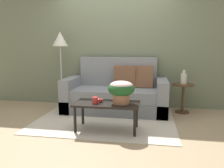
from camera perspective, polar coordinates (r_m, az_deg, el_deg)
The scene contains 11 objects.
ground_plane at distance 4.08m, azimuth -1.67°, elevation -9.10°, with size 14.00×14.00×0.00m, color tan.
wall_back at distance 5.01m, azimuth 0.93°, elevation 11.16°, with size 6.40×0.12×2.91m, color slate.
area_rug at distance 4.11m, azimuth -1.57°, elevation -8.89°, with size 2.41×1.91×0.01m, color beige.
couch at distance 4.60m, azimuth 1.15°, elevation -2.66°, with size 2.03×0.93×1.08m.
coffee_table at distance 3.49m, azimuth -1.33°, elevation -5.59°, with size 1.00×0.49×0.44m.
side_table at distance 4.65m, azimuth 17.51°, elevation -2.15°, with size 0.41×0.41×0.58m.
floor_lamp at distance 4.96m, azimuth -12.93°, elevation 9.43°, with size 0.33×0.33×1.61m.
potted_plant at distance 3.39m, azimuth 2.35°, elevation -1.39°, with size 0.40×0.40×0.35m.
coffee_mug at distance 3.43m, azimuth -4.26°, elevation -4.13°, with size 0.14×0.09×0.10m.
snack_bowl at distance 3.53m, azimuth -3.12°, elevation -4.02°, with size 0.11×0.11×0.06m.
table_vase at distance 4.62m, azimuth 17.66°, elevation 1.43°, with size 0.12×0.12×0.27m.
Camera 1 is at (0.78, -3.80, 1.28)m, focal length 36.18 mm.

